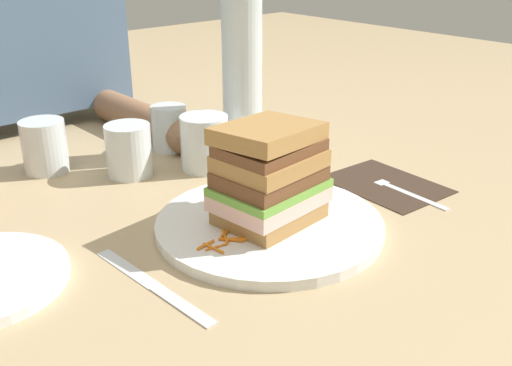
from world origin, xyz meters
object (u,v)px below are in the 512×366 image
(juice_glass, at_px, (205,146))
(fork, at_px, (398,187))
(sandwich, at_px, (272,174))
(knife, at_px, (155,287))
(main_plate, at_px, (272,224))
(empty_tumbler_1, at_px, (169,128))
(empty_tumbler_0, at_px, (129,150))
(napkin_dark, at_px, (386,184))
(water_bottle, at_px, (242,66))
(empty_tumbler_2, at_px, (44,146))

(juice_glass, bearing_deg, fork, -58.28)
(sandwich, bearing_deg, knife, -174.50)
(main_plate, xyz_separation_m, empty_tumbler_1, (0.07, 0.33, 0.03))
(juice_glass, xyz_separation_m, empty_tumbler_1, (0.01, 0.11, 0.00))
(empty_tumbler_1, bearing_deg, empty_tumbler_0, -153.28)
(juice_glass, bearing_deg, empty_tumbler_1, 85.17)
(napkin_dark, xyz_separation_m, juice_glass, (-0.16, 0.23, 0.04))
(napkin_dark, height_order, juice_glass, juice_glass)
(main_plate, xyz_separation_m, fork, (0.22, -0.03, -0.00))
(main_plate, distance_m, water_bottle, 0.32)
(fork, height_order, water_bottle, water_bottle)
(napkin_dark, bearing_deg, empty_tumbler_2, 131.99)
(fork, distance_m, empty_tumbler_2, 0.54)
(sandwich, relative_size, empty_tumbler_0, 1.73)
(sandwich, height_order, empty_tumbler_0, sandwich)
(empty_tumbler_1, bearing_deg, juice_glass, -94.83)
(knife, distance_m, empty_tumbler_0, 0.33)
(empty_tumbler_2, bearing_deg, main_plate, -71.17)
(sandwich, relative_size, knife, 0.70)
(sandwich, height_order, knife, sandwich)
(knife, height_order, water_bottle, water_bottle)
(napkin_dark, distance_m, empty_tumbler_1, 0.38)
(fork, relative_size, juice_glass, 1.93)
(sandwich, bearing_deg, main_plate, -102.73)
(empty_tumbler_2, bearing_deg, empty_tumbler_0, -48.77)
(main_plate, relative_size, napkin_dark, 1.73)
(knife, distance_m, empty_tumbler_1, 0.44)
(main_plate, relative_size, fork, 1.73)
(sandwich, bearing_deg, water_bottle, 56.53)
(empty_tumbler_1, bearing_deg, knife, -126.39)
(water_bottle, bearing_deg, empty_tumbler_1, 134.88)
(main_plate, bearing_deg, knife, -174.70)
(knife, height_order, juice_glass, juice_glass)
(napkin_dark, relative_size, fork, 1.00)
(main_plate, relative_size, empty_tumbler_1, 3.76)
(fork, xyz_separation_m, juice_glass, (-0.16, 0.26, 0.03))
(napkin_dark, bearing_deg, sandwich, 176.69)
(empty_tumbler_2, bearing_deg, sandwich, -71.12)
(napkin_dark, height_order, empty_tumbler_2, empty_tumbler_2)
(water_bottle, distance_m, empty_tumbler_0, 0.23)
(empty_tumbler_2, bearing_deg, fork, -49.72)
(empty_tumbler_1, bearing_deg, empty_tumbler_2, 167.38)
(sandwich, relative_size, juice_glass, 1.62)
(sandwich, height_order, empty_tumbler_2, sandwich)
(main_plate, bearing_deg, empty_tumbler_2, 108.83)
(napkin_dark, bearing_deg, knife, -179.29)
(main_plate, xyz_separation_m, empty_tumbler_2, (-0.13, 0.38, 0.03))
(napkin_dark, distance_m, knife, 0.41)
(juice_glass, xyz_separation_m, empty_tumbler_2, (-0.19, 0.16, 0.00))
(juice_glass, xyz_separation_m, empty_tumbler_0, (-0.10, 0.06, 0.00))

